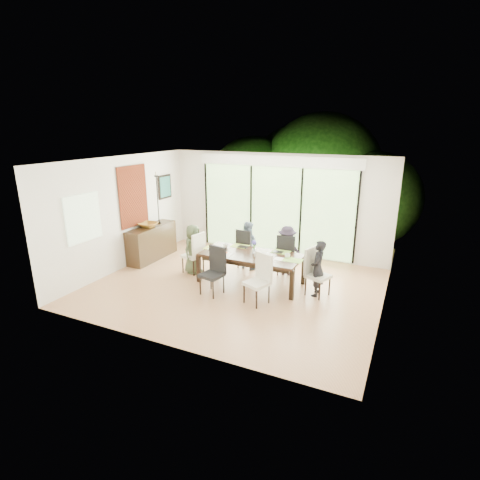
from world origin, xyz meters
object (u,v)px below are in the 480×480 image
at_px(person_right_end, 318,268).
at_px(sideboard, 152,242).
at_px(cup_c, 287,256).
at_px(chair_left_end, 193,252).
at_px(vase, 254,251).
at_px(person_far_left, 248,245).
at_px(bowl, 148,225).
at_px(chair_right_end, 318,273).
at_px(person_left_end, 193,249).
at_px(chair_near_left, 212,271).
at_px(table_top, 251,255).
at_px(chair_near_right, 257,280).
at_px(chair_far_right, 287,254).
at_px(cup_b, 256,254).
at_px(laptop, 215,249).
at_px(person_far_right, 287,250).
at_px(chair_far_left, 248,248).
at_px(cup_a, 226,246).

bearing_deg(person_right_end, sideboard, -94.56).
relative_size(cup_c, sideboard, 0.07).
distance_m(chair_left_end, vase, 1.57).
bearing_deg(person_far_left, bowl, 22.89).
height_order(chair_right_end, sideboard, chair_right_end).
relative_size(chair_right_end, person_left_end, 0.85).
distance_m(chair_right_end, person_left_end, 2.98).
xyz_separation_m(chair_near_left, person_far_left, (0.05, 1.70, 0.09)).
xyz_separation_m(chair_right_end, chair_near_left, (-2.00, -0.87, 0.00)).
bearing_deg(cup_c, person_right_end, -8.37).
xyz_separation_m(table_top, sideboard, (-2.98, 0.37, -0.21)).
relative_size(chair_near_right, person_far_left, 0.85).
xyz_separation_m(chair_far_right, chair_near_left, (-1.05, -1.72, 0.00)).
xyz_separation_m(chair_right_end, cup_b, (-1.35, -0.10, 0.22)).
bearing_deg(chair_far_right, cup_b, 59.71).
xyz_separation_m(person_right_end, laptop, (-2.33, -0.10, 0.11)).
bearing_deg(person_right_end, chair_right_end, 90.21).
bearing_deg(person_far_right, chair_far_right, -102.99).
distance_m(chair_far_left, chair_near_right, 1.96).
distance_m(person_right_end, cup_a, 2.19).
distance_m(chair_far_left, sideboard, 2.57).
height_order(laptop, bowl, bowl).
relative_size(chair_far_left, person_far_left, 0.85).
relative_size(chair_left_end, cup_a, 8.87).
distance_m(table_top, chair_right_end, 1.51).
distance_m(laptop, cup_b, 1.00).
distance_m(person_left_end, sideboard, 1.55).
bearing_deg(chair_near_right, table_top, 141.80).
distance_m(person_right_end, cup_c, 0.70).
relative_size(chair_near_right, bowl, 2.14).
height_order(chair_near_right, cup_b, chair_near_right).
bearing_deg(laptop, chair_far_right, 15.12).
height_order(chair_far_left, cup_b, chair_far_left).
bearing_deg(vase, person_far_right, 57.34).
bearing_deg(person_far_left, sideboard, 20.71).
relative_size(chair_right_end, cup_a, 8.87).
distance_m(chair_right_end, chair_far_right, 1.27).
height_order(table_top, person_far_right, person_far_right).
height_order(chair_right_end, chair_near_left, same).
bearing_deg(bowl, chair_right_end, -3.47).
height_order(table_top, chair_near_left, chair_near_left).
bearing_deg(chair_far_right, chair_far_left, -7.46).
relative_size(vase, bowl, 0.23).
bearing_deg(chair_right_end, chair_far_right, 69.78).
height_order(chair_near_left, cup_a, chair_near_left).
height_order(chair_left_end, person_far_right, person_far_right).
xyz_separation_m(cup_a, sideboard, (-2.28, 0.22, -0.28)).
xyz_separation_m(cup_b, bowl, (-3.13, 0.37, 0.22)).
relative_size(person_right_end, cup_a, 10.40).
height_order(chair_near_left, person_far_left, person_far_left).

